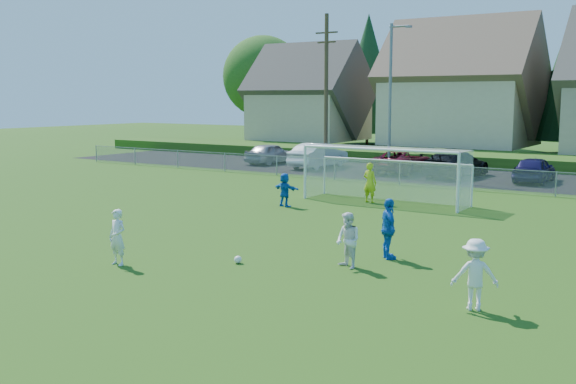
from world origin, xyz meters
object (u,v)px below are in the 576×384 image
at_px(player_white_b, 348,240).
at_px(car_d, 456,164).
at_px(goalkeeper, 370,183).
at_px(player_white_a, 117,237).
at_px(player_blue_a, 389,229).
at_px(car_b, 318,156).
at_px(soccer_goal, 387,166).
at_px(player_blue_b, 285,190).
at_px(player_white_c, 475,275).
at_px(car_c, 403,161).
at_px(soccer_ball, 238,260).
at_px(car_e, 534,169).
at_px(car_a, 270,153).

distance_m(player_white_b, car_d, 23.01).
bearing_deg(goalkeeper, player_white_b, 119.72).
xyz_separation_m(player_white_a, player_blue_a, (6.04, 4.80, 0.10)).
bearing_deg(car_b, soccer_goal, 134.39).
bearing_deg(player_blue_b, player_white_c, 150.50).
height_order(car_c, soccer_goal, soccer_goal).
height_order(soccer_ball, car_e, car_e).
height_order(player_white_c, soccer_goal, soccer_goal).
height_order(player_white_c, car_c, player_white_c).
xyz_separation_m(soccer_ball, car_c, (-5.52, 24.00, 0.61)).
distance_m(player_white_c, soccer_goal, 15.54).
relative_size(player_white_b, goalkeeper, 0.86).
xyz_separation_m(player_blue_a, soccer_goal, (-4.65, 9.82, 0.74)).
xyz_separation_m(player_white_a, player_blue_b, (-1.76, 11.12, -0.06)).
xyz_separation_m(goalkeeper, car_e, (4.36, 11.58, -0.18)).
bearing_deg(car_a, goalkeeper, 142.09).
relative_size(player_white_a, goalkeeper, 0.88).
bearing_deg(player_blue_a, car_c, -18.30).
relative_size(player_blue_a, car_a, 0.41).
xyz_separation_m(player_white_b, car_b, (-14.35, 22.57, 0.05)).
distance_m(soccer_ball, car_b, 26.47).
bearing_deg(car_e, player_white_b, 90.39).
bearing_deg(player_white_b, player_blue_b, 158.55).
relative_size(car_d, soccer_goal, 0.73).
height_order(player_white_b, player_blue_b, player_white_b).
height_order(player_white_a, player_blue_b, player_white_a).
bearing_deg(car_e, car_b, -1.11).
bearing_deg(player_white_a, car_d, 88.81).
height_order(player_blue_a, goalkeeper, goalkeeper).
bearing_deg(car_b, car_e, -178.51).
bearing_deg(car_d, soccer_ball, 102.02).
xyz_separation_m(player_white_b, player_white_c, (4.08, -1.72, 0.03)).
bearing_deg(soccer_ball, player_white_c, -3.88).
xyz_separation_m(player_white_c, car_b, (-18.43, 24.29, 0.02)).
distance_m(player_white_b, player_blue_b, 10.77).
relative_size(goalkeeper, car_c, 0.34).
xyz_separation_m(player_blue_b, car_c, (-1.04, 14.84, -0.00)).
distance_m(soccer_ball, player_blue_b, 10.21).
bearing_deg(car_d, goalkeeper, 97.82).
distance_m(goalkeeper, car_b, 15.15).
xyz_separation_m(player_white_a, soccer_goal, (1.39, 14.63, 0.84)).
bearing_deg(player_blue_b, car_c, -75.32).
height_order(car_a, soccer_goal, soccer_goal).
height_order(player_white_c, car_e, player_white_c).
bearing_deg(player_white_b, player_white_a, -124.26).
xyz_separation_m(car_c, soccer_goal, (4.19, -11.33, 0.90)).
bearing_deg(car_e, goalkeeper, 68.81).
xyz_separation_m(soccer_ball, car_b, (-11.50, 23.82, 0.71)).
relative_size(player_white_a, soccer_goal, 0.21).
bearing_deg(player_blue_b, soccer_ball, 126.72).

